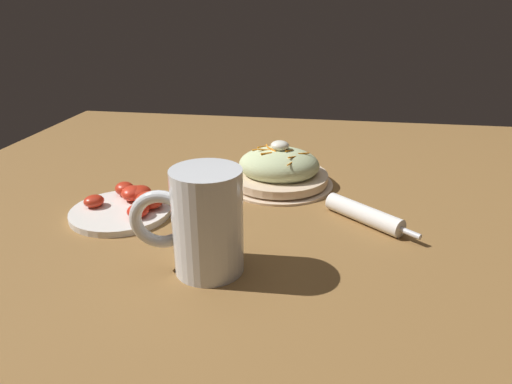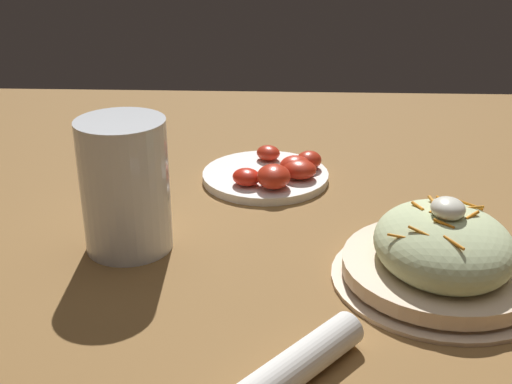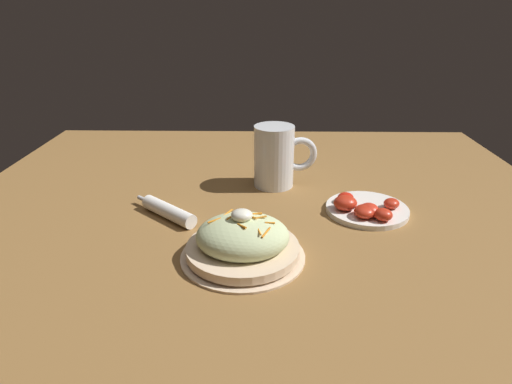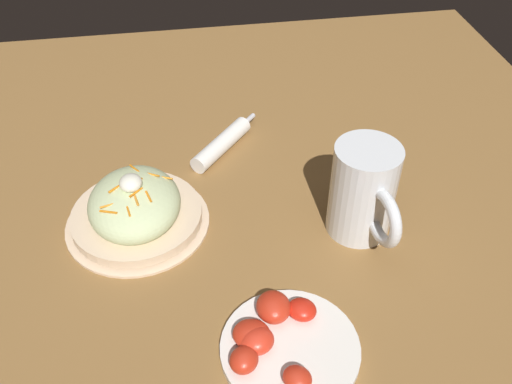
% 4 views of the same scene
% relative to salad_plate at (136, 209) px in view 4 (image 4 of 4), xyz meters
% --- Properties ---
extents(ground_plane, '(1.43, 1.43, 0.00)m').
position_rel_salad_plate_xyz_m(ground_plane, '(0.03, 0.13, -0.03)').
color(ground_plane, olive).
extents(salad_plate, '(0.23, 0.23, 0.10)m').
position_rel_salad_plate_xyz_m(salad_plate, '(0.00, 0.00, 0.00)').
color(salad_plate, beige).
rests_on(salad_plate, ground_plane).
extents(beer_mug, '(0.16, 0.10, 0.15)m').
position_rel_salad_plate_xyz_m(beer_mug, '(0.07, 0.34, 0.04)').
color(beer_mug, white).
rests_on(beer_mug, ground_plane).
extents(napkin_roll, '(0.15, 0.14, 0.03)m').
position_rel_salad_plate_xyz_m(napkin_roll, '(-0.17, 0.16, -0.02)').
color(napkin_roll, white).
rests_on(napkin_roll, ground_plane).
extents(tomato_plate, '(0.18, 0.18, 0.04)m').
position_rel_salad_plate_xyz_m(tomato_plate, '(0.26, 0.18, -0.02)').
color(tomato_plate, white).
rests_on(tomato_plate, ground_plane).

